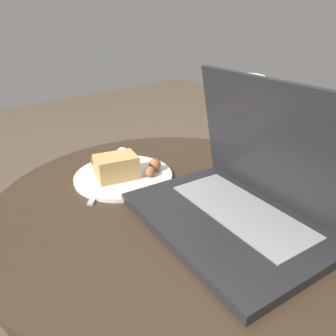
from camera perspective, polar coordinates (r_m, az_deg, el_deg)
name	(u,v)px	position (r m, az deg, el deg)	size (l,w,h in m)	color
table	(173,252)	(0.76, 0.92, -14.45)	(0.74, 0.74, 0.52)	#9E9EA3
laptop	(241,195)	(0.60, 12.64, -4.63)	(0.39, 0.31, 0.25)	#232326
beer_glass	(242,125)	(0.78, 12.82, 7.31)	(0.08, 0.08, 0.23)	gold
snack_plate	(121,171)	(0.76, -8.15, -0.48)	(0.23, 0.23, 0.06)	silver
fork	(106,179)	(0.77, -10.76, -1.90)	(0.14, 0.16, 0.00)	#B2B2B7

